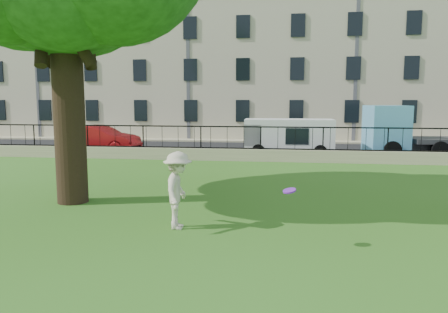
# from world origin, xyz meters

# --- Properties ---
(ground) EXTENTS (120.00, 120.00, 0.00)m
(ground) POSITION_xyz_m (0.00, 0.00, 0.00)
(ground) COLOR #2F5E16
(ground) RESTS_ON ground
(retaining_wall) EXTENTS (50.00, 0.40, 0.60)m
(retaining_wall) POSITION_xyz_m (0.00, 12.00, 0.30)
(retaining_wall) COLOR gray
(retaining_wall) RESTS_ON ground
(iron_railing) EXTENTS (50.00, 0.05, 1.13)m
(iron_railing) POSITION_xyz_m (0.00, 12.00, 1.15)
(iron_railing) COLOR black
(iron_railing) RESTS_ON retaining_wall
(street) EXTENTS (60.00, 9.00, 0.01)m
(street) POSITION_xyz_m (0.00, 16.70, 0.01)
(street) COLOR black
(street) RESTS_ON ground
(sidewalk) EXTENTS (60.00, 1.40, 0.12)m
(sidewalk) POSITION_xyz_m (0.00, 21.90, 0.06)
(sidewalk) COLOR gray
(sidewalk) RESTS_ON ground
(building_row) EXTENTS (56.40, 10.40, 13.80)m
(building_row) POSITION_xyz_m (0.00, 27.57, 6.92)
(building_row) COLOR #B4A88F
(building_row) RESTS_ON ground
(man) EXTENTS (0.76, 1.23, 1.83)m
(man) POSITION_xyz_m (-1.28, 0.40, 0.92)
(man) COLOR beige
(man) RESTS_ON ground
(frisbee) EXTENTS (0.34, 0.35, 0.12)m
(frisbee) POSITION_xyz_m (1.30, -0.66, 1.21)
(frisbee) COLOR purple
(red_sedan) EXTENTS (4.78, 1.98, 1.54)m
(red_sedan) POSITION_xyz_m (-9.42, 14.40, 0.77)
(red_sedan) COLOR #B01519
(red_sedan) RESTS_ON street
(white_van) EXTENTS (4.77, 1.98, 1.98)m
(white_van) POSITION_xyz_m (1.37, 14.40, 0.99)
(white_van) COLOR silver
(white_van) RESTS_ON street
(blue_truck) EXTENTS (6.69, 3.01, 2.71)m
(blue_truck) POSITION_xyz_m (8.81, 15.40, 1.36)
(blue_truck) COLOR #5CABD8
(blue_truck) RESTS_ON street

